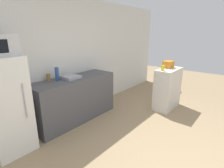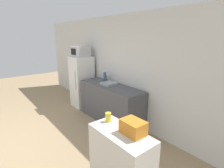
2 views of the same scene
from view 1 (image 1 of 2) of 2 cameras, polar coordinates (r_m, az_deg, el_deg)
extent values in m
cube|color=silver|center=(3.85, -17.85, 7.51)|extent=(8.00, 0.06, 2.60)
cube|color=white|center=(3.13, -31.23, -6.30)|extent=(0.57, 0.57, 1.53)
cylinder|color=#B7B7BC|center=(2.88, -26.56, -5.04)|extent=(0.02, 0.02, 0.53)
cube|color=#4C4C51|center=(3.86, -11.93, -4.79)|extent=(1.88, 0.60, 0.94)
cube|color=#9EA3A8|center=(3.68, -13.38, 2.21)|extent=(0.33, 0.32, 0.06)
cylinder|color=#2D4C8C|center=(3.57, -17.52, 3.14)|extent=(0.07, 0.07, 0.27)
cylinder|color=olive|center=(3.62, -20.07, 2.07)|extent=(0.07, 0.07, 0.14)
cube|color=silver|center=(4.57, 17.67, -1.44)|extent=(0.84, 0.40, 1.00)
cube|color=orange|center=(4.57, 17.91, 6.11)|extent=(0.28, 0.20, 0.17)
cylinder|color=yellow|center=(4.17, 16.18, 5.03)|extent=(0.08, 0.08, 0.12)
camera|label=2|loc=(5.46, 37.60, 15.82)|focal=28.00mm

